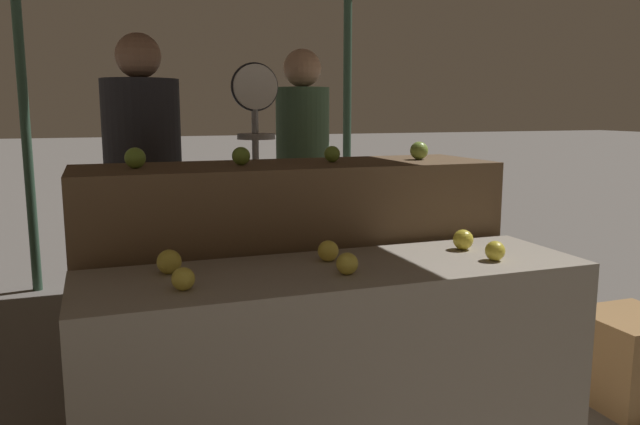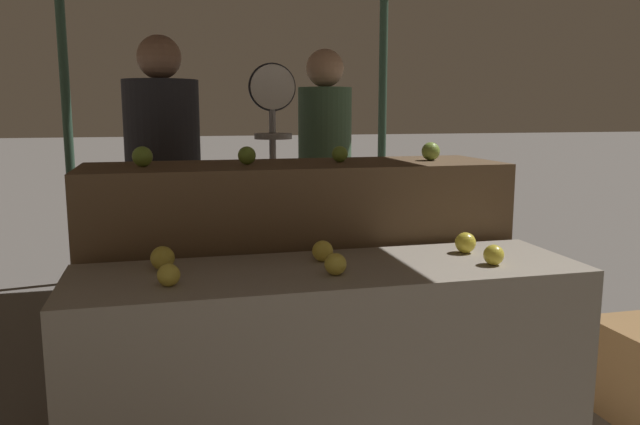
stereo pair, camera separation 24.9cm
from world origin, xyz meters
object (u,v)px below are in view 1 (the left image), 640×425
produce_scale (256,149)px  person_customer_left (144,179)px  wooden_crate_side (630,358)px  person_vendor_at_scale (303,169)px

produce_scale → person_customer_left: size_ratio=0.92×
produce_scale → person_customer_left: person_customer_left is taller
produce_scale → wooden_crate_side: (1.49, -1.14, -0.94)m
produce_scale → wooden_crate_side: bearing=-37.4°
produce_scale → person_vendor_at_scale: 0.54m
person_customer_left → produce_scale: bearing=162.4°
person_customer_left → wooden_crate_side: 2.54m
person_customer_left → wooden_crate_side: size_ratio=4.15×
person_vendor_at_scale → wooden_crate_side: (1.11, -1.50, -0.79)m
person_vendor_at_scale → person_customer_left: 0.98m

